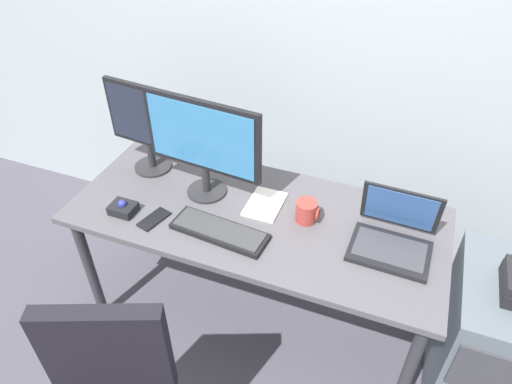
# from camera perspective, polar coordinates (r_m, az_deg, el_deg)

# --- Properties ---
(ground_plane) EXTENTS (8.00, 8.00, 0.00)m
(ground_plane) POSITION_cam_1_polar(r_m,az_deg,el_deg) (2.54, 0.00, -14.79)
(ground_plane) COLOR #45424C
(back_wall) EXTENTS (6.00, 0.10, 2.80)m
(back_wall) POSITION_cam_1_polar(r_m,az_deg,el_deg) (2.27, 6.88, 22.03)
(back_wall) COLOR #99A4A7
(back_wall) RESTS_ON ground
(desk) EXTENTS (1.62, 0.70, 0.71)m
(desk) POSITION_cam_1_polar(r_m,az_deg,el_deg) (2.06, 0.00, -4.22)
(desk) COLOR #4E4A4F
(desk) RESTS_ON ground
(file_cabinet) EXTENTS (0.42, 0.53, 0.70)m
(file_cabinet) POSITION_cam_1_polar(r_m,az_deg,el_deg) (2.25, 27.20, -16.41)
(file_cabinet) COLOR #525B62
(file_cabinet) RESTS_ON ground
(monitor_main) EXTENTS (0.55, 0.18, 0.47)m
(monitor_main) POSITION_cam_1_polar(r_m,az_deg,el_deg) (1.98, -6.61, 6.23)
(monitor_main) COLOR #262628
(monitor_main) RESTS_ON desk
(monitor_side) EXTENTS (0.40, 0.18, 0.44)m
(monitor_side) POSITION_cam_1_polar(r_m,az_deg,el_deg) (2.20, -13.45, 8.27)
(monitor_side) COLOR #262628
(monitor_side) RESTS_ON desk
(keyboard) EXTENTS (0.42, 0.17, 0.03)m
(keyboard) POSITION_cam_1_polar(r_m,az_deg,el_deg) (1.92, -4.53, -4.80)
(keyboard) COLOR black
(keyboard) RESTS_ON desk
(laptop) EXTENTS (0.32, 0.29, 0.23)m
(laptop) POSITION_cam_1_polar(r_m,az_deg,el_deg) (1.92, 16.57, -5.10)
(laptop) COLOR black
(laptop) RESTS_ON desk
(trackball_mouse) EXTENTS (0.11, 0.09, 0.07)m
(trackball_mouse) POSITION_cam_1_polar(r_m,az_deg,el_deg) (2.09, -16.05, -1.90)
(trackball_mouse) COLOR black
(trackball_mouse) RESTS_ON desk
(coffee_mug) EXTENTS (0.10, 0.09, 0.09)m
(coffee_mug) POSITION_cam_1_polar(r_m,az_deg,el_deg) (1.96, 6.30, -2.39)
(coffee_mug) COLOR #9A352D
(coffee_mug) RESTS_ON desk
(paper_notepad) EXTENTS (0.15, 0.21, 0.01)m
(paper_notepad) POSITION_cam_1_polar(r_m,az_deg,el_deg) (2.05, 1.11, -1.50)
(paper_notepad) COLOR white
(paper_notepad) RESTS_ON desk
(cell_phone) EXTENTS (0.10, 0.15, 0.01)m
(cell_phone) POSITION_cam_1_polar(r_m,az_deg,el_deg) (2.03, -12.44, -3.28)
(cell_phone) COLOR black
(cell_phone) RESTS_ON desk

